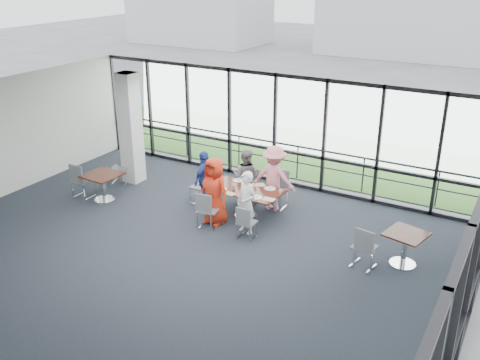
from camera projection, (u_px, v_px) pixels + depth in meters
The scene contains 40 objects.
floor at pixel (172, 257), 11.79m from camera, with size 12.00×10.00×0.02m, color #20262E.
ceiling at pixel (164, 116), 10.56m from camera, with size 12.00×10.00×0.04m, color silver.
curtain_wall_back at pixel (275, 129), 15.18m from camera, with size 12.00×0.10×3.20m, color white.
curtain_wall_right at pixel (474, 265), 8.41m from camera, with size 0.10×10.00×3.20m, color white.
structural_column at pixel (130, 129), 15.24m from camera, with size 0.50×0.50×3.20m, color silver.
apron at pixel (334, 137), 19.81m from camera, with size 80.00×70.00×0.02m, color slate.
grass_strip at pixel (313, 152), 18.19m from camera, with size 80.00×5.00×0.01m, color #2D6222.
hangar_aux at pixel (200, 16), 41.76m from camera, with size 10.00×6.00×4.00m, color silver.
guard_rail at pixel (283, 159), 16.08m from camera, with size 0.06×0.06×12.00m, color #2D2D33.
main_table at pixel (246, 194), 13.41m from camera, with size 1.88×1.09×0.75m.
side_table_left at pixel (103, 178), 14.31m from camera, with size 0.93×0.93×0.75m.
side_table_right at pixel (406, 239), 11.24m from camera, with size 0.94×0.94×0.75m.
diner_near_left at pixel (214, 191), 12.98m from camera, with size 0.83×0.54×1.70m, color red.
diner_near_right at pixel (246, 203), 12.56m from camera, with size 0.56×0.41×1.54m, color white.
diner_far_left at pixel (246, 176), 14.16m from camera, with size 0.73×0.45×1.49m, color slate.
diner_far_right at pixel (274, 178), 13.71m from camera, with size 1.12×0.58×1.73m, color pink.
diner_end at pixel (205, 179), 13.95m from camera, with size 0.89×0.49×1.53m, color #2C43A2.
chair_main_nl at pixel (209, 210), 12.93m from camera, with size 0.44×0.44×0.90m, color slate, non-canonical shape.
chair_main_nr at pixel (247, 222), 12.41m from camera, with size 0.40×0.40×0.81m, color slate, non-canonical shape.
chair_main_fl at pixel (249, 186), 14.39m from camera, with size 0.41×0.41×0.84m, color slate, non-canonical shape.
chair_main_fr at pixel (277, 190), 13.94m from camera, with size 0.48×0.48×0.97m, color slate, non-canonical shape.
chair_main_end at pixel (201, 187), 14.21m from camera, with size 0.46×0.46×0.94m, color slate, non-canonical shape.
chair_spare_la at pixel (83, 180), 14.57m from camera, with size 0.48×0.48×0.97m, color slate, non-canonical shape.
chair_spare_lb at pixel (120, 168), 15.53m from camera, with size 0.44×0.44×0.91m, color slate, non-canonical shape.
chair_spare_r at pixel (365, 247), 11.22m from camera, with size 0.46×0.46×0.93m, color slate, non-canonical shape.
plate_nl at pixel (222, 189), 13.32m from camera, with size 0.24×0.24×0.01m, color white.
plate_nr at pixel (257, 197), 12.86m from camera, with size 0.27×0.27×0.01m, color white.
plate_fl at pixel (238, 180), 13.86m from camera, with size 0.29×0.29×0.01m, color white.
plate_fr at pixel (270, 189), 13.36m from camera, with size 0.27×0.27×0.01m, color white.
plate_end at pixel (218, 183), 13.72m from camera, with size 0.24×0.24×0.01m, color white.
tumbler_a at pixel (234, 188), 13.23m from camera, with size 0.07×0.07×0.13m, color white.
tumbler_b at pixel (251, 191), 13.08m from camera, with size 0.07×0.07×0.14m, color white.
tumbler_c at pixel (255, 183), 13.51m from camera, with size 0.07×0.07×0.14m, color white.
tumbler_d at pixel (221, 182), 13.61m from camera, with size 0.08×0.08×0.15m, color white.
menu_a at pixel (230, 193), 13.09m from camera, with size 0.29×0.20×0.00m, color white.
menu_b at pixel (269, 199), 12.78m from camera, with size 0.30×0.21×0.00m, color white.
menu_c at pixel (258, 185), 13.60m from camera, with size 0.31×0.22×0.00m, color white.
condiment_caddy at pixel (248, 187), 13.40m from camera, with size 0.10×0.07×0.04m, color black.
ketchup_bottle at pixel (247, 186), 13.32m from camera, with size 0.06×0.06×0.18m, color #A4220E.
green_bottle at pixel (250, 186), 13.30m from camera, with size 0.05×0.05×0.20m, color #1F772B.
Camera 1 is at (6.42, -8.14, 6.04)m, focal length 40.00 mm.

